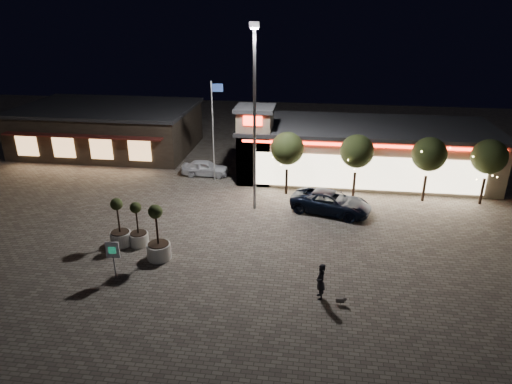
# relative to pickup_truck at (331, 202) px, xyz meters

# --- Properties ---
(ground) EXTENTS (90.00, 90.00, 0.00)m
(ground) POSITION_rel_pickup_truck_xyz_m (-7.29, -8.07, -0.76)
(ground) COLOR #70675B
(ground) RESTS_ON ground
(retail_building) EXTENTS (20.40, 8.40, 6.10)m
(retail_building) POSITION_rel_pickup_truck_xyz_m (2.21, 7.75, 1.45)
(retail_building) COLOR gray
(retail_building) RESTS_ON ground
(restaurant_building) EXTENTS (16.40, 11.00, 4.30)m
(restaurant_building) POSITION_rel_pickup_truck_xyz_m (-21.29, 11.91, 1.40)
(restaurant_building) COLOR #382D23
(restaurant_building) RESTS_ON ground
(floodlight_pole) EXTENTS (0.60, 0.40, 12.38)m
(floodlight_pole) POSITION_rel_pickup_truck_xyz_m (-5.29, -0.07, 6.26)
(floodlight_pole) COLOR gray
(floodlight_pole) RESTS_ON ground
(flagpole) EXTENTS (0.95, 0.10, 8.00)m
(flagpole) POSITION_rel_pickup_truck_xyz_m (-9.20, 4.93, 3.98)
(flagpole) COLOR white
(flagpole) RESTS_ON ground
(string_tree_a) EXTENTS (2.42, 2.42, 4.79)m
(string_tree_a) POSITION_rel_pickup_truck_xyz_m (-3.29, 2.93, 2.80)
(string_tree_a) COLOR #332319
(string_tree_a) RESTS_ON ground
(string_tree_b) EXTENTS (2.42, 2.42, 4.79)m
(string_tree_b) POSITION_rel_pickup_truck_xyz_m (1.71, 2.93, 2.80)
(string_tree_b) COLOR #332319
(string_tree_b) RESTS_ON ground
(string_tree_c) EXTENTS (2.42, 2.42, 4.79)m
(string_tree_c) POSITION_rel_pickup_truck_xyz_m (6.71, 2.93, 2.80)
(string_tree_c) COLOR #332319
(string_tree_c) RESTS_ON ground
(string_tree_d) EXTENTS (2.42, 2.42, 4.79)m
(string_tree_d) POSITION_rel_pickup_truck_xyz_m (10.71, 2.93, 2.80)
(string_tree_d) COLOR #332319
(string_tree_d) RESTS_ON ground
(pickup_truck) EXTENTS (5.95, 3.93, 1.52)m
(pickup_truck) POSITION_rel_pickup_truck_xyz_m (0.00, 0.00, 0.00)
(pickup_truck) COLOR black
(pickup_truck) RESTS_ON ground
(white_sedan) EXTENTS (3.92, 1.65, 1.33)m
(white_sedan) POSITION_rel_pickup_truck_xyz_m (-10.31, 5.93, -0.10)
(white_sedan) COLOR white
(white_sedan) RESTS_ON ground
(pedestrian) EXTENTS (0.61, 0.77, 1.87)m
(pedestrian) POSITION_rel_pickup_truck_xyz_m (-0.65, -10.06, 0.17)
(pedestrian) COLOR black
(pedestrian) RESTS_ON ground
(dog) EXTENTS (0.52, 0.19, 0.28)m
(dog) POSITION_rel_pickup_truck_xyz_m (0.40, -10.48, -0.48)
(dog) COLOR #59514C
(dog) RESTS_ON ground
(planter_left) EXTENTS (1.23, 1.23, 3.02)m
(planter_left) POSITION_rel_pickup_truck_xyz_m (-12.49, -6.31, 0.17)
(planter_left) COLOR silver
(planter_left) RESTS_ON ground
(planter_mid) EXTENTS (1.35, 1.35, 3.32)m
(planter_mid) POSITION_rel_pickup_truck_xyz_m (-9.70, -7.53, 0.26)
(planter_mid) COLOR silver
(planter_mid) RESTS_ON ground
(planter_right) EXTENTS (1.13, 1.13, 2.78)m
(planter_right) POSITION_rel_pickup_truck_xyz_m (-11.41, -6.19, 0.10)
(planter_right) COLOR silver
(planter_right) RESTS_ON ground
(valet_sign) EXTENTS (0.71, 0.15, 2.14)m
(valet_sign) POSITION_rel_pickup_truck_xyz_m (-11.33, -9.77, 0.74)
(valet_sign) COLOR gray
(valet_sign) RESTS_ON ground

